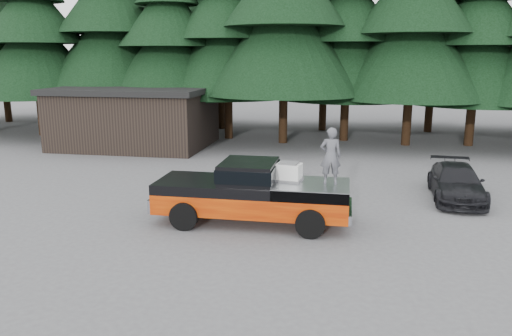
% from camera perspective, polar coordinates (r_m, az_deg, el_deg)
% --- Properties ---
extents(ground, '(120.00, 120.00, 0.00)m').
position_cam_1_polar(ground, '(15.30, -0.25, -6.44)').
color(ground, '#4C4B4E').
rests_on(ground, ground).
extents(pickup_truck, '(6.00, 2.04, 1.33)m').
position_cam_1_polar(pickup_truck, '(15.23, -0.44, -3.89)').
color(pickup_truck, '#C14406').
rests_on(pickup_truck, ground).
extents(truck_cab, '(1.66, 1.90, 0.59)m').
position_cam_1_polar(truck_cab, '(15.00, -0.82, -0.36)').
color(truck_cab, black).
rests_on(truck_cab, pickup_truck).
extents(air_compressor, '(0.80, 0.70, 0.49)m').
position_cam_1_polar(air_compressor, '(15.07, 3.76, -0.52)').
color(air_compressor, silver).
rests_on(air_compressor, pickup_truck).
extents(man_on_bed, '(0.66, 0.47, 1.68)m').
position_cam_1_polar(man_on_bed, '(14.68, 8.52, 1.38)').
color(man_on_bed, '#4D4D53').
rests_on(man_on_bed, pickup_truck).
extents(parked_car, '(1.89, 4.24, 1.21)m').
position_cam_1_polar(parked_car, '(19.14, 21.92, -1.54)').
color(parked_car, black).
rests_on(parked_car, ground).
extents(utility_building, '(8.40, 6.40, 3.30)m').
position_cam_1_polar(utility_building, '(28.87, -13.58, 5.75)').
color(utility_building, black).
rests_on(utility_building, ground).
extents(treeline, '(60.15, 16.05, 17.50)m').
position_cam_1_polar(treeline, '(31.58, 6.61, 17.61)').
color(treeline, black).
rests_on(treeline, ground).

